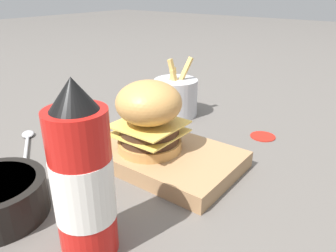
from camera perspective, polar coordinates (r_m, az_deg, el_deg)
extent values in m
plane|color=#5B5651|center=(0.66, -1.10, -5.15)|extent=(6.00, 6.00, 0.00)
cube|color=#A37A51|center=(0.62, 0.00, -5.52)|extent=(0.26, 0.18, 0.03)
cylinder|color=tan|center=(0.62, -3.07, -3.26)|extent=(0.12, 0.12, 0.02)
cylinder|color=#422819|center=(0.61, -3.11, -1.91)|extent=(0.11, 0.11, 0.01)
cube|color=#EAC656|center=(0.61, -3.12, -1.17)|extent=(0.11, 0.11, 0.00)
cylinder|color=#422819|center=(0.60, -3.14, -0.42)|extent=(0.11, 0.11, 0.01)
cube|color=#EAC656|center=(0.60, -3.16, 0.33)|extent=(0.11, 0.11, 0.00)
ellipsoid|color=tan|center=(0.58, -3.25, 4.03)|extent=(0.12, 0.12, 0.08)
cylinder|color=red|center=(0.41, -14.50, -9.97)|extent=(0.07, 0.07, 0.19)
cylinder|color=white|center=(0.41, -14.45, -10.41)|extent=(0.07, 0.07, 0.08)
cone|color=black|center=(0.36, -16.32, 5.45)|extent=(0.05, 0.05, 0.04)
cylinder|color=#B7B7BC|center=(0.85, 1.35, 5.02)|extent=(0.11, 0.11, 0.09)
cube|color=#E5B760|center=(0.84, 0.98, 7.93)|extent=(0.01, 0.02, 0.07)
cube|color=#E5B760|center=(0.84, 2.65, 8.83)|extent=(0.04, 0.04, 0.09)
cube|color=#E5B760|center=(0.83, 1.07, 8.51)|extent=(0.03, 0.02, 0.09)
cube|color=#E5B760|center=(0.83, 0.58, 7.52)|extent=(0.02, 0.02, 0.06)
cube|color=#E5B760|center=(0.83, 1.15, 7.63)|extent=(0.02, 0.02, 0.07)
cylinder|color=silver|center=(0.72, -23.52, -4.22)|extent=(0.13, 0.09, 0.01)
ellipsoid|color=silver|center=(0.80, -23.21, -1.31)|extent=(0.04, 0.04, 0.01)
cylinder|color=#B21E14|center=(0.77, 16.19, -1.68)|extent=(0.06, 0.06, 0.00)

